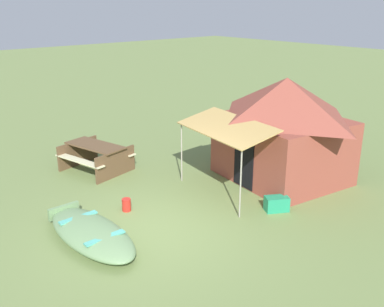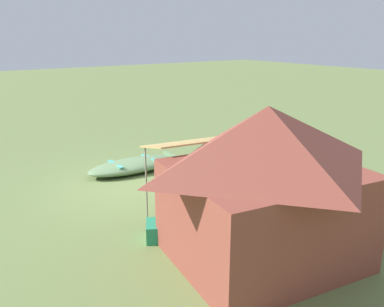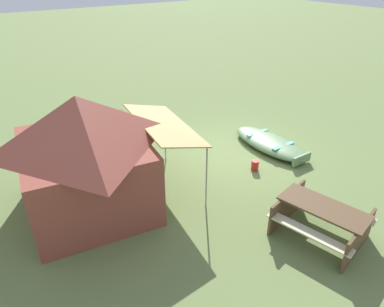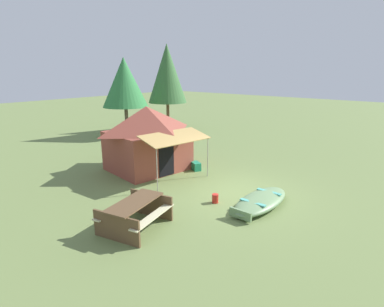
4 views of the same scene
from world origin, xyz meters
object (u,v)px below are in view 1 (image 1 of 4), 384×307
object	(u,v)px
cooler_box	(277,204)
fuel_can	(126,205)
beached_rowboat	(91,233)
canvas_cabin_tent	(284,128)
picnic_table	(96,154)

from	to	relation	value
cooler_box	fuel_can	distance (m)	3.54
beached_rowboat	cooler_box	xyz separation A→B (m)	(1.60, 3.99, -0.01)
canvas_cabin_tent	cooler_box	world-z (taller)	canvas_cabin_tent
beached_rowboat	canvas_cabin_tent	size ratio (longest dim) A/B	0.64
picnic_table	canvas_cabin_tent	bearing A→B (deg)	43.31
beached_rowboat	picnic_table	world-z (taller)	picnic_table
picnic_table	fuel_can	bearing A→B (deg)	-15.36
cooler_box	fuel_can	xyz separation A→B (m)	(-2.31, -2.69, -0.03)
canvas_cabin_tent	fuel_can	bearing A→B (deg)	-103.54
cooler_box	fuel_can	bearing A→B (deg)	-130.70
beached_rowboat	canvas_cabin_tent	bearing A→B (deg)	86.47
beached_rowboat	fuel_can	world-z (taller)	beached_rowboat
beached_rowboat	picnic_table	xyz separation A→B (m)	(-3.50, 2.07, 0.31)
fuel_can	picnic_table	bearing A→B (deg)	164.64
beached_rowboat	fuel_can	bearing A→B (deg)	118.45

